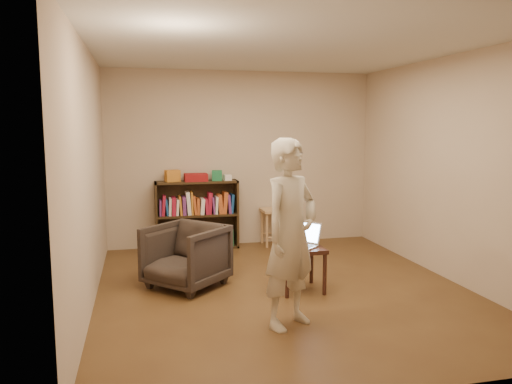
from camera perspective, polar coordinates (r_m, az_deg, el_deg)
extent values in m
plane|color=#492D17|center=(5.62, 3.13, -11.06)|extent=(4.50, 4.50, 0.00)
plane|color=silver|center=(5.39, 3.34, 16.14)|extent=(4.50, 4.50, 0.00)
plane|color=#C5AD95|center=(7.53, -1.62, 3.81)|extent=(4.00, 0.00, 4.00)
plane|color=#C5AD95|center=(5.16, -18.61, 1.65)|extent=(0.00, 4.50, 4.50)
plane|color=#C5AD95|center=(6.22, 21.22, 2.49)|extent=(0.00, 4.50, 4.50)
cube|color=black|center=(7.31, -11.33, -2.77)|extent=(0.03, 0.30, 1.00)
cube|color=black|center=(7.44, -2.27, -2.45)|extent=(0.03, 0.30, 1.00)
cube|color=black|center=(7.49, -6.88, -2.43)|extent=(1.20, 0.02, 1.00)
cube|color=black|center=(7.45, -6.70, -6.29)|extent=(1.20, 0.30, 0.03)
cube|color=black|center=(7.35, -6.76, -2.62)|extent=(1.14, 0.30, 0.03)
cube|color=black|center=(7.28, -6.82, 1.14)|extent=(1.20, 0.30, 0.03)
cube|color=#C37422|center=(7.26, -9.52, 1.84)|extent=(0.23, 0.19, 0.16)
cube|color=maroon|center=(7.26, -6.89, 1.67)|extent=(0.33, 0.24, 0.11)
cube|color=#1E7141|center=(7.32, -4.49, 1.90)|extent=(0.16, 0.16, 0.15)
cube|color=white|center=(7.32, -3.31, 1.66)|extent=(0.12, 0.12, 0.08)
cube|color=#AA8452|center=(7.51, 2.09, -2.11)|extent=(0.38, 0.38, 0.04)
cylinder|color=#AA8452|center=(7.38, 1.26, -4.46)|extent=(0.04, 0.04, 0.51)
cylinder|color=#AA8452|center=(7.46, 3.50, -4.34)|extent=(0.04, 0.04, 0.51)
cylinder|color=#AA8452|center=(7.67, 0.70, -4.00)|extent=(0.04, 0.04, 0.51)
cylinder|color=#AA8452|center=(7.74, 2.86, -3.89)|extent=(0.04, 0.04, 0.51)
imported|color=#2F261F|center=(5.67, -8.02, -7.24)|extent=(1.08, 1.08, 0.71)
cube|color=black|center=(5.49, 5.07, -6.44)|extent=(0.48, 0.48, 0.04)
cylinder|color=black|center=(5.30, 3.59, -9.69)|extent=(0.04, 0.04, 0.45)
cylinder|color=black|center=(5.43, 7.85, -9.32)|extent=(0.04, 0.04, 0.45)
cylinder|color=black|center=(5.69, 2.36, -8.48)|extent=(0.04, 0.04, 0.45)
cylinder|color=black|center=(5.81, 6.37, -8.18)|extent=(0.04, 0.04, 0.45)
cube|color=#A6A6AA|center=(5.46, 4.91, -6.18)|extent=(0.41, 0.43, 0.02)
cube|color=black|center=(5.46, 4.91, -6.06)|extent=(0.29, 0.32, 0.00)
cube|color=#A6A6AA|center=(5.57, 5.82, -4.59)|extent=(0.29, 0.32, 0.24)
cube|color=#B6D5FF|center=(5.57, 5.82, -4.59)|extent=(0.24, 0.28, 0.19)
imported|color=beige|center=(4.45, 3.98, -4.77)|extent=(0.74, 0.67, 1.69)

